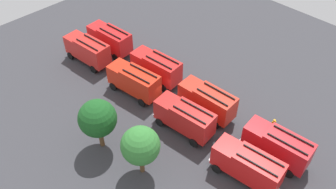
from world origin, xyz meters
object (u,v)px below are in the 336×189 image
at_px(fire_truck_2, 156,67).
at_px(firefighter_1, 273,125).
at_px(fire_truck_4, 248,165).
at_px(fire_truck_6, 134,80).
at_px(fire_truck_0, 277,145).
at_px(tree_0, 140,146).
at_px(fire_truck_3, 110,39).
at_px(tree_1, 98,119).
at_px(fire_truck_5, 185,117).
at_px(traffic_cone_0, 277,132).
at_px(fire_truck_7, 88,50).
at_px(firefighter_0, 291,139).
at_px(fire_truck_1, 207,100).
at_px(firefighter_2, 191,111).

relative_size(fire_truck_2, firefighter_1, 4.19).
relative_size(fire_truck_4, fire_truck_6, 1.00).
height_order(fire_truck_0, tree_0, tree_0).
bearing_deg(fire_truck_3, fire_truck_2, 176.98).
bearing_deg(fire_truck_2, tree_1, 102.93).
bearing_deg(fire_truck_5, fire_truck_6, -7.23).
distance_m(fire_truck_3, fire_truck_6, 10.19).
bearing_deg(traffic_cone_0, fire_truck_0, 116.86).
bearing_deg(firefighter_1, fire_truck_6, -133.68).
bearing_deg(fire_truck_0, firefighter_1, -59.93).
relative_size(tree_1, traffic_cone_0, 8.96).
distance_m(fire_truck_7, firefighter_1, 26.65).
xyz_separation_m(firefighter_1, tree_0, (6.46, 14.34, 3.10)).
bearing_deg(fire_truck_7, firefighter_1, -169.78).
xyz_separation_m(fire_truck_4, traffic_cone_0, (0.91, -7.43, -1.80)).
height_order(fire_truck_4, firefighter_0, fire_truck_4).
bearing_deg(tree_1, fire_truck_3, -41.41).
bearing_deg(tree_1, fire_truck_4, -150.71).
bearing_deg(fire_truck_2, firefighter_1, -174.12).
height_order(fire_truck_4, firefighter_1, fire_truck_4).
relative_size(fire_truck_1, firefighter_2, 4.03).
bearing_deg(traffic_cone_0, fire_truck_7, 15.31).
bearing_deg(fire_truck_5, tree_0, 89.94).
bearing_deg(fire_truck_3, fire_truck_4, 166.93).
xyz_separation_m(fire_truck_1, traffic_cone_0, (-7.89, -3.20, -1.80)).
bearing_deg(fire_truck_7, tree_0, 154.12).
bearing_deg(traffic_cone_0, fire_truck_1, 22.08).
relative_size(firefighter_0, firefighter_2, 0.88).
xyz_separation_m(fire_truck_2, fire_truck_7, (9.53, 4.13, 0.00)).
xyz_separation_m(fire_truck_1, firefighter_1, (-7.23, -3.25, -1.16)).
bearing_deg(fire_truck_6, traffic_cone_0, -164.84).
relative_size(fire_truck_2, traffic_cone_0, 10.46).
xyz_separation_m(fire_truck_7, firefighter_1, (-25.62, -7.24, -1.16)).
bearing_deg(fire_truck_4, traffic_cone_0, -89.97).
bearing_deg(fire_truck_4, fire_truck_3, -15.56).
bearing_deg(fire_truck_1, firefighter_1, -159.01).
bearing_deg(fire_truck_2, fire_truck_7, 18.33).
relative_size(fire_truck_5, tree_0, 1.22).
height_order(tree_0, traffic_cone_0, tree_0).
bearing_deg(fire_truck_3, fire_truck_0, 175.79).
height_order(fire_truck_7, tree_0, tree_0).
bearing_deg(fire_truck_0, traffic_cone_0, -68.24).
bearing_deg(fire_truck_1, fire_truck_3, -2.89).
height_order(fire_truck_3, fire_truck_5, same).
distance_m(fire_truck_3, firefighter_2, 17.59).
bearing_deg(tree_1, fire_truck_6, -64.53).
xyz_separation_m(fire_truck_2, fire_truck_6, (-0.02, 3.88, 0.00)).
bearing_deg(fire_truck_4, fire_truck_7, -7.41).
bearing_deg(firefighter_2, fire_truck_0, -94.88).
bearing_deg(firefighter_1, firefighter_2, -124.98).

